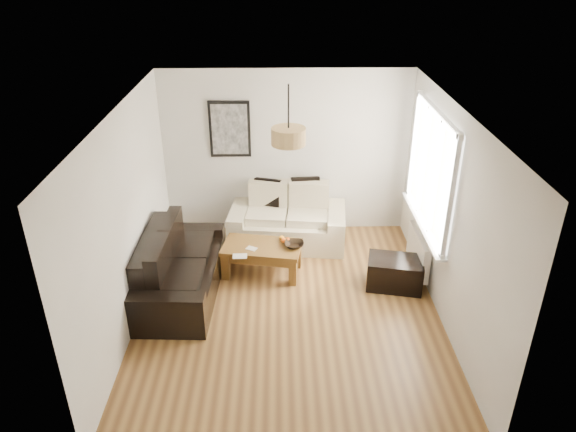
{
  "coord_description": "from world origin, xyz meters",
  "views": [
    {
      "loc": [
        -0.11,
        -5.56,
        4.21
      ],
      "look_at": [
        0.0,
        0.6,
        1.05
      ],
      "focal_mm": 33.35,
      "sensor_mm": 36.0,
      "label": 1
    }
  ],
  "objects_px": {
    "ottoman": "(395,273)",
    "coffee_table": "(262,259)",
    "sofa_leather": "(180,266)",
    "loveseat_cream": "(288,216)"
  },
  "relations": [
    {
      "from": "coffee_table",
      "to": "sofa_leather",
      "type": "bearing_deg",
      "value": -156.32
    },
    {
      "from": "loveseat_cream",
      "to": "sofa_leather",
      "type": "relative_size",
      "value": 0.9
    },
    {
      "from": "sofa_leather",
      "to": "coffee_table",
      "type": "height_order",
      "value": "sofa_leather"
    },
    {
      "from": "ottoman",
      "to": "coffee_table",
      "type": "bearing_deg",
      "value": 168.45
    },
    {
      "from": "sofa_leather",
      "to": "ottoman",
      "type": "relative_size",
      "value": 2.66
    },
    {
      "from": "loveseat_cream",
      "to": "coffee_table",
      "type": "relative_size",
      "value": 1.62
    },
    {
      "from": "coffee_table",
      "to": "ottoman",
      "type": "bearing_deg",
      "value": -11.55
    },
    {
      "from": "loveseat_cream",
      "to": "sofa_leather",
      "type": "bearing_deg",
      "value": -131.0
    },
    {
      "from": "loveseat_cream",
      "to": "sofa_leather",
      "type": "xyz_separation_m",
      "value": [
        -1.44,
        -1.36,
        -0.02
      ]
    },
    {
      "from": "coffee_table",
      "to": "ottoman",
      "type": "distance_m",
      "value": 1.85
    }
  ]
}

